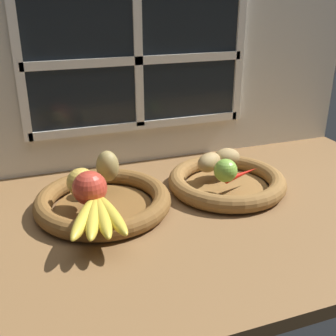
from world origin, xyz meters
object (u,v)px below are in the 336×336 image
object	(u,v)px
apple_red_front	(90,188)
potato_back	(227,157)
potato_oblong	(209,162)
fruit_bowl_right	(227,182)
apple_golden_left	(81,182)
chili_pepper	(242,174)
fruit_bowl_left	(103,202)
pear_brown	(108,166)
banana_bunch_front	(98,215)
lime_near	(226,171)

from	to	relation	value
apple_red_front	potato_back	size ratio (longest dim) A/B	1.07
potato_oblong	potato_back	xyz separation A→B (cm)	(6.10, 1.74, -0.04)
fruit_bowl_right	apple_red_front	distance (cm)	37.85
fruit_bowl_right	potato_oblong	size ratio (longest dim) A/B	3.93
apple_golden_left	apple_red_front	bearing A→B (deg)	-76.55
chili_pepper	fruit_bowl_right	bearing A→B (deg)	105.78
fruit_bowl_left	potato_oblong	world-z (taller)	potato_oblong
fruit_bowl_right	pear_brown	world-z (taller)	pear_brown
chili_pepper	apple_golden_left	bearing A→B (deg)	154.94
apple_red_front	fruit_bowl_right	bearing A→B (deg)	7.20
apple_golden_left	potato_back	distance (cm)	40.63
banana_bunch_front	chili_pepper	distance (cm)	40.54
fruit_bowl_right	potato_oblong	bearing A→B (deg)	142.13
fruit_bowl_right	chili_pepper	bearing A→B (deg)	-54.12
potato_oblong	lime_near	size ratio (longest dim) A/B	1.33
fruit_bowl_right	potato_oblong	distance (cm)	7.05
fruit_bowl_left	apple_golden_left	world-z (taller)	apple_golden_left
apple_red_front	banana_bunch_front	distance (cm)	8.70
apple_red_front	chili_pepper	world-z (taller)	apple_red_front
potato_oblong	chili_pepper	distance (cm)	9.20
potato_oblong	lime_near	bearing A→B (deg)	-81.35
potato_oblong	banana_bunch_front	bearing A→B (deg)	-154.03
fruit_bowl_left	potato_oblong	bearing A→B (deg)	5.91
fruit_bowl_right	lime_near	world-z (taller)	lime_near
fruit_bowl_right	fruit_bowl_left	bearing A→B (deg)	180.00
fruit_bowl_right	banana_bunch_front	bearing A→B (deg)	-160.56
apple_red_front	potato_oblong	distance (cm)	34.02
fruit_bowl_right	pear_brown	size ratio (longest dim) A/B	3.90
lime_near	potato_oblong	bearing A→B (deg)	98.65
apple_golden_left	banana_bunch_front	bearing A→B (deg)	-84.59
pear_brown	chili_pepper	bearing A→B (deg)	-16.27
apple_golden_left	banana_bunch_front	xyz separation A→B (cm)	(1.25, -13.18, -1.88)
pear_brown	chili_pepper	world-z (taller)	pear_brown
banana_bunch_front	lime_near	xyz separation A→B (cm)	(34.11, 8.81, 1.46)
pear_brown	lime_near	world-z (taller)	pear_brown
apple_red_front	potato_back	world-z (taller)	apple_red_front
lime_near	fruit_bowl_right	bearing A→B (deg)	56.31
potato_oblong	apple_golden_left	bearing A→B (deg)	-175.16
apple_golden_left	pear_brown	world-z (taller)	pear_brown
banana_bunch_front	potato_oblong	distance (cm)	36.73
pear_brown	lime_near	bearing A→B (deg)	-20.67
apple_golden_left	banana_bunch_front	size ratio (longest dim) A/B	0.34
apple_golden_left	pear_brown	bearing A→B (deg)	38.87
potato_back	lime_near	xyz separation A→B (cm)	(-4.99, -9.01, 0.46)
fruit_bowl_left	apple_golden_left	bearing A→B (deg)	178.28
fruit_bowl_left	fruit_bowl_right	distance (cm)	33.37
fruit_bowl_right	apple_red_front	xyz separation A→B (cm)	(-37.02, -4.67, 6.36)
chili_pepper	potato_back	bearing A→B (deg)	71.80
potato_oblong	pear_brown	bearing A→B (deg)	173.13
potato_back	chili_pepper	distance (cm)	8.34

